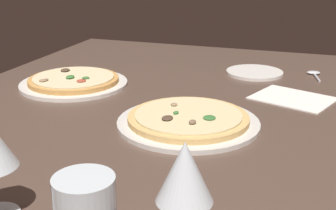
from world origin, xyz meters
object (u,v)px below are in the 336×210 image
at_px(pizza_main, 188,120).
at_px(wine_glass_near, 185,177).
at_px(pizza_side, 74,81).
at_px(spoon, 314,74).
at_px(paper_menu, 293,98).
at_px(side_plate, 255,72).

xyz_separation_m(pizza_main, wine_glass_near, (-0.42, -0.12, 0.09)).
height_order(pizza_side, spoon, pizza_side).
bearing_deg(paper_menu, wine_glass_near, -167.00).
bearing_deg(pizza_side, side_plate, -58.03).
height_order(pizza_main, paper_menu, pizza_main).
bearing_deg(side_plate, spoon, -76.14).
relative_size(pizza_main, spoon, 2.96).
bearing_deg(paper_menu, pizza_side, 117.35).
bearing_deg(pizza_side, pizza_main, -115.40).
height_order(side_plate, spoon, spoon).
relative_size(pizza_side, spoon, 2.84).
bearing_deg(pizza_main, paper_menu, -37.84).
bearing_deg(wine_glass_near, side_plate, 3.00).
distance_m(pizza_main, pizza_side, 0.43).
xyz_separation_m(pizza_side, side_plate, (0.29, -0.46, -0.01)).
xyz_separation_m(side_plate, paper_menu, (-0.21, -0.13, -0.00)).
bearing_deg(spoon, pizza_main, 154.51).
bearing_deg(spoon, pizza_side, 117.51).
bearing_deg(wine_glass_near, pizza_main, 15.71).
distance_m(pizza_side, spoon, 0.71).
relative_size(pizza_main, wine_glass_near, 2.05).
distance_m(pizza_main, paper_menu, 0.33).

